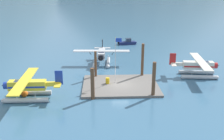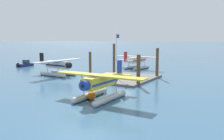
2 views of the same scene
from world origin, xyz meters
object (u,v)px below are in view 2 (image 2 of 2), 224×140
object	(u,v)px
seaplane_silver_bow_left	(58,67)
fuel_drum	(115,76)
flagpole	(117,51)
seaplane_yellow_port_aft	(100,85)
seaplane_cream_stbd_fwd	(137,62)
boat_navy_open_north	(26,64)
mooring_buoy	(91,96)

from	to	relation	value
seaplane_silver_bow_left	fuel_drum	bearing A→B (deg)	-85.79
flagpole	seaplane_yellow_port_aft	xyz separation A→B (m)	(-11.94, -4.91, -2.97)
seaplane_cream_stbd_fwd	seaplane_yellow_port_aft	bearing A→B (deg)	-163.00
seaplane_silver_bow_left	seaplane_cream_stbd_fwd	xyz separation A→B (m)	(15.66, -7.76, 0.00)
boat_navy_open_north	fuel_drum	bearing A→B (deg)	-101.74
flagpole	boat_navy_open_north	xyz separation A→B (m)	(4.49, 27.39, -4.06)
mooring_buoy	seaplane_yellow_port_aft	bearing A→B (deg)	-45.77
seaplane_yellow_port_aft	boat_navy_open_north	distance (m)	36.26
seaplane_yellow_port_aft	seaplane_cream_stbd_fwd	bearing A→B (deg)	17.00
flagpole	mooring_buoy	world-z (taller)	flagpole
seaplane_silver_bow_left	seaplane_yellow_port_aft	distance (m)	18.40
seaplane_silver_bow_left	seaplane_yellow_port_aft	xyz separation A→B (m)	(-9.83, -15.56, 0.00)
flagpole	boat_navy_open_north	size ratio (longest dim) A/B	1.43
fuel_drum	mooring_buoy	xyz separation A→B (m)	(-11.30, -3.77, -0.29)
flagpole	fuel_drum	size ratio (longest dim) A/B	7.88
fuel_drum	seaplane_yellow_port_aft	bearing A→B (deg)	-157.36
seaplane_yellow_port_aft	fuel_drum	bearing A→B (deg)	22.64
seaplane_silver_bow_left	seaplane_cream_stbd_fwd	world-z (taller)	same
fuel_drum	seaplane_silver_bow_left	xyz separation A→B (m)	(-0.82, 11.11, 0.84)
flagpole	seaplane_yellow_port_aft	distance (m)	13.25
flagpole	seaplane_silver_bow_left	world-z (taller)	flagpole
boat_navy_open_north	seaplane_silver_bow_left	bearing A→B (deg)	-111.53
flagpole	seaplane_cream_stbd_fwd	size ratio (longest dim) A/B	0.66
flagpole	seaplane_yellow_port_aft	world-z (taller)	flagpole
seaplane_silver_bow_left	seaplane_cream_stbd_fwd	distance (m)	17.48
mooring_buoy	seaplane_yellow_port_aft	distance (m)	1.47
flagpole	seaplane_silver_bow_left	xyz separation A→B (m)	(-2.11, 10.64, -2.97)
mooring_buoy	seaplane_silver_bow_left	distance (m)	18.24
fuel_drum	mooring_buoy	size ratio (longest dim) A/B	0.98
seaplane_silver_bow_left	mooring_buoy	bearing A→B (deg)	-125.14
seaplane_cream_stbd_fwd	boat_navy_open_north	world-z (taller)	seaplane_cream_stbd_fwd
mooring_buoy	boat_navy_open_north	xyz separation A→B (m)	(17.09, 31.63, 0.04)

